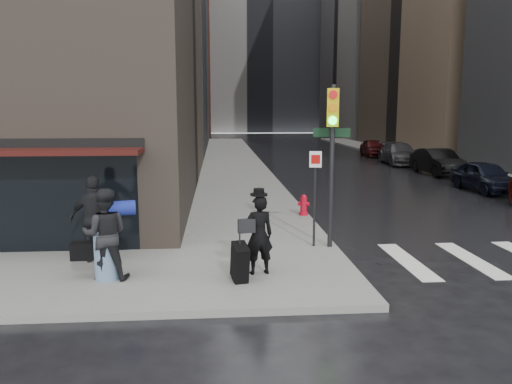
# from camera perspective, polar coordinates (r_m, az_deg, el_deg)

# --- Properties ---
(ground) EXTENTS (140.00, 140.00, 0.00)m
(ground) POSITION_cam_1_polar(r_m,az_deg,el_deg) (10.93, 1.28, -9.85)
(ground) COLOR black
(ground) RESTS_ON ground
(sidewalk_left) EXTENTS (4.00, 50.00, 0.15)m
(sidewalk_left) POSITION_cam_1_polar(r_m,az_deg,el_deg) (37.45, -2.84, 3.89)
(sidewalk_left) COLOR slate
(sidewalk_left) RESTS_ON ground
(sidewalk_right) EXTENTS (3.00, 50.00, 0.15)m
(sidewalk_right) POSITION_cam_1_polar(r_m,az_deg,el_deg) (40.16, 16.84, 3.87)
(sidewalk_right) COLOR slate
(sidewalk_right) RESTS_ON ground
(bldg_left_far) EXTENTS (22.00, 20.00, 26.00)m
(bldg_left_far) POSITION_cam_1_polar(r_m,az_deg,el_deg) (73.86, -14.31, 16.32)
(bldg_left_far) COLOR #582C1E
(bldg_left_far) RESTS_ON ground
(bldg_right_far) EXTENTS (22.00, 20.00, 25.00)m
(bldg_right_far) POSITION_cam_1_polar(r_m,az_deg,el_deg) (73.97, 17.72, 15.77)
(bldg_right_far) COLOR slate
(bldg_right_far) RESTS_ON ground
(bldg_distant) EXTENTS (40.00, 12.00, 32.00)m
(bldg_distant) POSITION_cam_1_polar(r_m,az_deg,el_deg) (89.42, 0.12, 17.25)
(bldg_distant) COLOR slate
(bldg_distant) RESTS_ON ground
(man_overcoat) EXTENTS (0.96, 1.08, 1.87)m
(man_overcoat) POSITION_cam_1_polar(r_m,az_deg,el_deg) (10.46, -0.12, -5.40)
(man_overcoat) COLOR black
(man_overcoat) RESTS_ON ground
(man_jeans) EXTENTS (1.37, 0.78, 1.90)m
(man_jeans) POSITION_cam_1_polar(r_m,az_deg,el_deg) (10.62, -16.88, -4.61)
(man_jeans) COLOR black
(man_jeans) RESTS_ON ground
(man_greycoat) EXTENTS (1.23, 0.68, 1.99)m
(man_greycoat) POSITION_cam_1_polar(r_m,az_deg,el_deg) (11.93, -17.91, -2.97)
(man_greycoat) COLOR black
(man_greycoat) RESTS_ON ground
(traffic_light) EXTENTS (0.99, 0.56, 4.06)m
(traffic_light) POSITION_cam_1_polar(r_m,az_deg,el_deg) (12.43, 8.53, 5.44)
(traffic_light) COLOR black
(traffic_light) RESTS_ON ground
(fire_hydrant) EXTENTS (0.40, 0.30, 0.69)m
(fire_hydrant) POSITION_cam_1_polar(r_m,az_deg,el_deg) (16.62, 5.47, -1.59)
(fire_hydrant) COLOR #B50B1F
(fire_hydrant) RESTS_ON ground
(parked_car_1) EXTENTS (1.67, 4.02, 1.36)m
(parked_car_1) POSITION_cam_1_polar(r_m,az_deg,el_deg) (24.54, 24.69, 1.63)
(parked_car_1) COLOR black
(parked_car_1) RESTS_ON ground
(parked_car_2) EXTENTS (1.62, 4.47, 1.47)m
(parked_car_2) POSITION_cam_1_polar(r_m,az_deg,el_deg) (29.88, 20.07, 3.24)
(parked_car_2) COLOR black
(parked_car_2) RESTS_ON ground
(parked_car_3) EXTENTS (2.37, 5.04, 1.42)m
(parked_car_3) POSITION_cam_1_polar(r_m,az_deg,el_deg) (35.19, 16.07, 4.23)
(parked_car_3) COLOR #3B3B40
(parked_car_3) RESTS_ON ground
(parked_car_4) EXTENTS (2.03, 4.20, 1.38)m
(parked_car_4) POSITION_cam_1_polar(r_m,az_deg,el_deg) (40.65, 13.24, 4.95)
(parked_car_4) COLOR #3E0C0F
(parked_car_4) RESTS_ON ground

